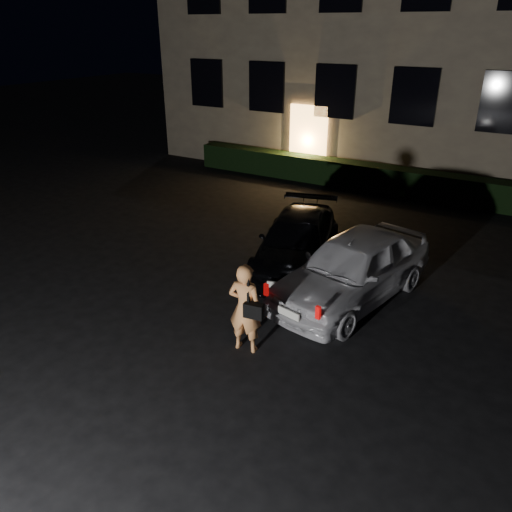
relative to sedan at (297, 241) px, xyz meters
The scene contains 5 objects.
ground 4.20m from the sedan, 82.52° to the right, with size 80.00×80.00×0.00m, color black.
hedge 6.40m from the sedan, 85.14° to the left, with size 15.00×0.70×0.85m, color black.
sedan is the anchor object (origin of this frame).
hatch 1.86m from the sedan, 27.79° to the right, with size 2.45×4.27×1.37m.
man 3.49m from the sedan, 77.95° to the right, with size 0.70×0.46×1.59m.
Camera 1 is at (3.91, -5.26, 5.00)m, focal length 35.00 mm.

